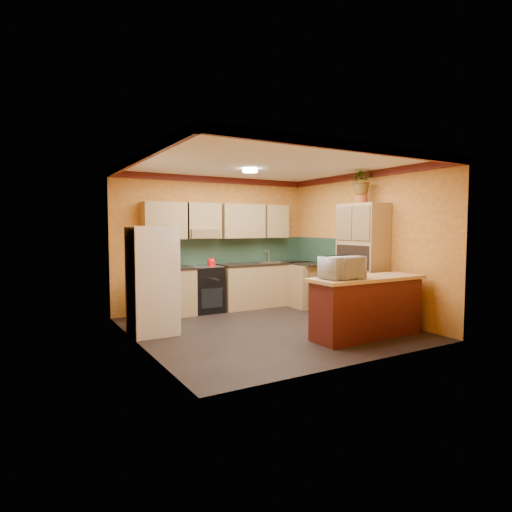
{
  "coord_description": "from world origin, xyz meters",
  "views": [
    {
      "loc": [
        -3.68,
        -5.94,
        1.7
      ],
      "look_at": [
        0.03,
        0.45,
        1.18
      ],
      "focal_mm": 30.0,
      "sensor_mm": 36.0,
      "label": 1
    }
  ],
  "objects_px": {
    "fridge": "(152,280)",
    "pantry": "(362,262)",
    "stove": "(206,289)",
    "base_cabinets_back": "(234,288)",
    "breakfast_bar": "(367,309)",
    "microwave": "(342,267)"
  },
  "relations": [
    {
      "from": "fridge",
      "to": "pantry",
      "type": "height_order",
      "value": "pantry"
    },
    {
      "from": "fridge",
      "to": "pantry",
      "type": "distance_m",
      "value": 3.71
    },
    {
      "from": "fridge",
      "to": "stove",
      "type": "bearing_deg",
      "value": 39.59
    },
    {
      "from": "base_cabinets_back",
      "to": "breakfast_bar",
      "type": "xyz_separation_m",
      "value": [
        0.73,
        -3.01,
        0.0
      ]
    },
    {
      "from": "fridge",
      "to": "pantry",
      "type": "relative_size",
      "value": 0.81
    },
    {
      "from": "stove",
      "to": "microwave",
      "type": "xyz_separation_m",
      "value": [
        0.85,
        -3.01,
        0.64
      ]
    },
    {
      "from": "pantry",
      "to": "breakfast_bar",
      "type": "relative_size",
      "value": 1.17
    },
    {
      "from": "stove",
      "to": "base_cabinets_back",
      "type": "bearing_deg",
      "value": 0.0
    },
    {
      "from": "stove",
      "to": "breakfast_bar",
      "type": "relative_size",
      "value": 0.51
    },
    {
      "from": "stove",
      "to": "microwave",
      "type": "distance_m",
      "value": 3.19
    },
    {
      "from": "fridge",
      "to": "breakfast_bar",
      "type": "distance_m",
      "value": 3.35
    },
    {
      "from": "pantry",
      "to": "breakfast_bar",
      "type": "bearing_deg",
      "value": -130.68
    },
    {
      "from": "fridge",
      "to": "microwave",
      "type": "bearing_deg",
      "value": -38.98
    },
    {
      "from": "breakfast_bar",
      "to": "microwave",
      "type": "height_order",
      "value": "microwave"
    },
    {
      "from": "base_cabinets_back",
      "to": "fridge",
      "type": "height_order",
      "value": "fridge"
    },
    {
      "from": "fridge",
      "to": "microwave",
      "type": "height_order",
      "value": "fridge"
    },
    {
      "from": "base_cabinets_back",
      "to": "stove",
      "type": "relative_size",
      "value": 4.01
    },
    {
      "from": "fridge",
      "to": "breakfast_bar",
      "type": "bearing_deg",
      "value": -33.5
    },
    {
      "from": "base_cabinets_back",
      "to": "pantry",
      "type": "xyz_separation_m",
      "value": [
        1.56,
        -2.05,
        0.61
      ]
    },
    {
      "from": "stove",
      "to": "pantry",
      "type": "height_order",
      "value": "pantry"
    },
    {
      "from": "pantry",
      "to": "microwave",
      "type": "height_order",
      "value": "pantry"
    },
    {
      "from": "fridge",
      "to": "microwave",
      "type": "relative_size",
      "value": 2.84
    }
  ]
}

